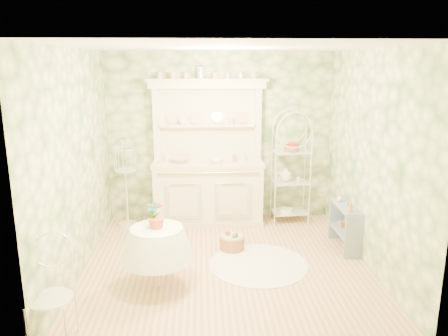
{
  "coord_description": "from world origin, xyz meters",
  "views": [
    {
      "loc": [
        -0.3,
        -5.18,
        2.52
      ],
      "look_at": [
        0.0,
        0.5,
        1.15
      ],
      "focal_mm": 35.0,
      "sensor_mm": 36.0,
      "label": 1
    }
  ],
  "objects_px": {
    "kitchen_dresser": "(208,153)",
    "side_shelf": "(345,226)",
    "bakers_rack": "(291,165)",
    "birdcage_stand": "(126,181)",
    "floor_basket": "(232,243)",
    "cafe_chair": "(50,295)",
    "round_table": "(158,256)"
  },
  "relations": [
    {
      "from": "side_shelf",
      "to": "floor_basket",
      "type": "height_order",
      "value": "side_shelf"
    },
    {
      "from": "floor_basket",
      "to": "kitchen_dresser",
      "type": "bearing_deg",
      "value": 105.85
    },
    {
      "from": "kitchen_dresser",
      "to": "side_shelf",
      "type": "xyz_separation_m",
      "value": [
        1.88,
        -1.12,
        -0.82
      ]
    },
    {
      "from": "bakers_rack",
      "to": "round_table",
      "type": "xyz_separation_m",
      "value": [
        -1.94,
        -2.07,
        -0.56
      ]
    },
    {
      "from": "bakers_rack",
      "to": "side_shelf",
      "type": "xyz_separation_m",
      "value": [
        0.55,
        -1.14,
        -0.61
      ]
    },
    {
      "from": "round_table",
      "to": "birdcage_stand",
      "type": "height_order",
      "value": "birdcage_stand"
    },
    {
      "from": "kitchen_dresser",
      "to": "birdcage_stand",
      "type": "relative_size",
      "value": 1.55
    },
    {
      "from": "bakers_rack",
      "to": "round_table",
      "type": "height_order",
      "value": "bakers_rack"
    },
    {
      "from": "kitchen_dresser",
      "to": "round_table",
      "type": "relative_size",
      "value": 3.07
    },
    {
      "from": "side_shelf",
      "to": "cafe_chair",
      "type": "bearing_deg",
      "value": -150.13
    },
    {
      "from": "round_table",
      "to": "cafe_chair",
      "type": "height_order",
      "value": "cafe_chair"
    },
    {
      "from": "bakers_rack",
      "to": "floor_basket",
      "type": "xyz_separation_m",
      "value": [
        -1.02,
        -1.1,
        -0.84
      ]
    },
    {
      "from": "bakers_rack",
      "to": "birdcage_stand",
      "type": "height_order",
      "value": "bakers_rack"
    },
    {
      "from": "kitchen_dresser",
      "to": "floor_basket",
      "type": "distance_m",
      "value": 1.54
    },
    {
      "from": "birdcage_stand",
      "to": "floor_basket",
      "type": "relative_size",
      "value": 5.06
    },
    {
      "from": "birdcage_stand",
      "to": "cafe_chair",
      "type": "bearing_deg",
      "value": -93.86
    },
    {
      "from": "kitchen_dresser",
      "to": "birdcage_stand",
      "type": "height_order",
      "value": "kitchen_dresser"
    },
    {
      "from": "birdcage_stand",
      "to": "kitchen_dresser",
      "type": "bearing_deg",
      "value": 3.84
    },
    {
      "from": "side_shelf",
      "to": "round_table",
      "type": "distance_m",
      "value": 2.66
    },
    {
      "from": "side_shelf",
      "to": "floor_basket",
      "type": "relative_size",
      "value": 2.59
    },
    {
      "from": "floor_basket",
      "to": "side_shelf",
      "type": "bearing_deg",
      "value": -1.21
    },
    {
      "from": "bakers_rack",
      "to": "cafe_chair",
      "type": "distance_m",
      "value": 4.2
    },
    {
      "from": "cafe_chair",
      "to": "birdcage_stand",
      "type": "height_order",
      "value": "birdcage_stand"
    },
    {
      "from": "cafe_chair",
      "to": "birdcage_stand",
      "type": "bearing_deg",
      "value": 69.55
    },
    {
      "from": "kitchen_dresser",
      "to": "side_shelf",
      "type": "relative_size",
      "value": 3.03
    },
    {
      "from": "kitchen_dresser",
      "to": "floor_basket",
      "type": "xyz_separation_m",
      "value": [
        0.31,
        -1.08,
        -1.05
      ]
    },
    {
      "from": "kitchen_dresser",
      "to": "side_shelf",
      "type": "height_order",
      "value": "kitchen_dresser"
    },
    {
      "from": "cafe_chair",
      "to": "birdcage_stand",
      "type": "distance_m",
      "value": 3.0
    },
    {
      "from": "bakers_rack",
      "to": "floor_basket",
      "type": "bearing_deg",
      "value": -138.18
    },
    {
      "from": "cafe_chair",
      "to": "floor_basket",
      "type": "xyz_separation_m",
      "value": [
        1.79,
        1.99,
        -0.4
      ]
    },
    {
      "from": "side_shelf",
      "to": "cafe_chair",
      "type": "height_order",
      "value": "cafe_chair"
    },
    {
      "from": "side_shelf",
      "to": "floor_basket",
      "type": "distance_m",
      "value": 1.59
    }
  ]
}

